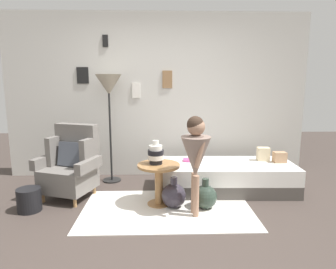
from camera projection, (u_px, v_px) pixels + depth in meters
ground_plane at (156, 231)px, 3.09m from camera, size 12.00×12.00×0.00m
gallery_wall at (157, 96)px, 4.78m from camera, size 4.80×0.12×2.60m
rug at (167, 209)px, 3.60m from camera, size 2.05×1.22×0.01m
armchair at (71, 165)px, 3.94m from camera, size 0.87×0.76×0.97m
daybed at (225, 177)px, 4.21m from camera, size 1.92×0.85×0.40m
pillow_head at (280, 157)px, 4.19m from camera, size 0.18×0.12×0.15m
pillow_mid at (263, 154)px, 4.29m from camera, size 0.18×0.13×0.19m
side_table at (159, 176)px, 3.68m from camera, size 0.53×0.53×0.53m
vase_striped at (156, 154)px, 3.65m from camera, size 0.20×0.20×0.30m
floor_lamp at (109, 89)px, 4.38m from camera, size 0.39×0.39×1.64m
person_child at (196, 153)px, 3.32m from camera, size 0.34×0.34×1.16m
book_on_daybed at (191, 160)px, 4.27m from camera, size 0.23×0.18×0.03m
demijohn_near at (174, 195)px, 3.64m from camera, size 0.30×0.30×0.39m
demijohn_far at (205, 196)px, 3.61m from camera, size 0.29×0.29×0.38m
magazine_basket at (29, 200)px, 3.54m from camera, size 0.28×0.28×0.28m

